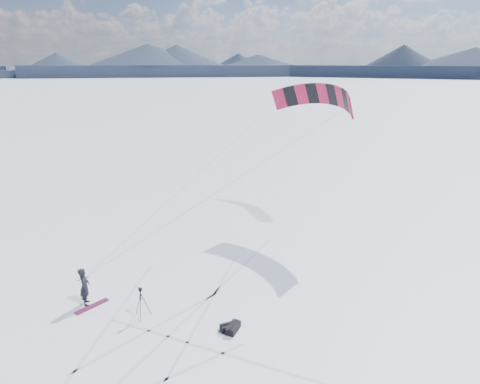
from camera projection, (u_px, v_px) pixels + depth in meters
ground at (120, 334)px, 16.27m from camera, size 1800.00×1800.00×0.00m
horizon_hills at (111, 248)px, 15.07m from camera, size 704.84×706.81×9.21m
snow_tracks at (128, 331)px, 16.44m from camera, size 17.62×10.25×0.01m
snowkiter at (87, 304)px, 18.30m from camera, size 0.59×0.75×1.80m
snowboard at (92, 306)px, 18.07m from camera, size 1.57×0.73×0.04m
tripod at (141, 298)px, 17.07m from camera, size 0.63×0.70×1.43m
gear_bag_a at (233, 328)px, 16.41m from camera, size 0.85×0.75×0.35m
gear_bag_b at (229, 327)px, 16.50m from camera, size 0.73×0.43×0.31m
power_kite at (317, 98)px, 25.27m from camera, size 16.61×6.26×7.97m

